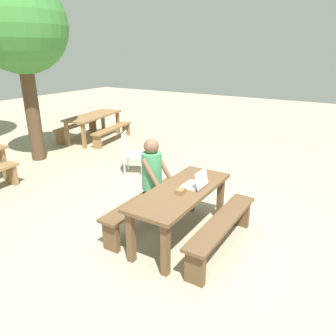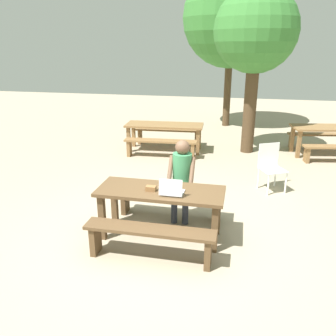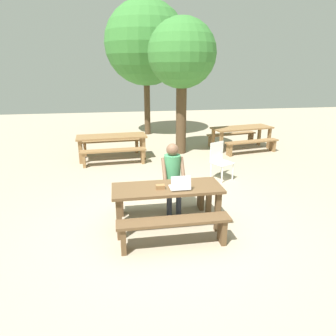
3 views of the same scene
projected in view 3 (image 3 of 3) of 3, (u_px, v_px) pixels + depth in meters
The scene contains 16 objects.
ground_plane at pixel (167, 227), 5.37m from camera, with size 30.00×30.00×0.00m, color tan.
picnic_table_front at pixel (167, 194), 5.17m from camera, with size 1.84×0.72×0.76m.
bench_near at pixel (174, 227), 4.66m from camera, with size 1.75×0.30×0.47m.
bench_far at pixel (162, 194), 5.85m from camera, with size 1.75×0.30×0.47m.
laptop at pixel (180, 186), 5.02m from camera, with size 0.33×0.29×0.25m.
small_pouch at pixel (160, 187), 5.04m from camera, with size 0.14×0.09×0.07m.
person_seated at pixel (173, 173), 5.71m from camera, with size 0.42×0.41×1.34m.
plastic_chair at pixel (220, 160), 7.58m from camera, with size 0.59×0.59×0.92m.
picnic_table_mid at pixel (112, 139), 9.18m from camera, with size 2.10×0.87×0.73m.
bench_mid_south at pixel (114, 153), 8.69m from camera, with size 1.86×0.41×0.46m.
bench_mid_north at pixel (111, 143), 9.84m from camera, with size 1.86×0.41×0.46m.
picnic_table_rear at pixel (242, 130), 10.35m from camera, with size 2.16×1.11×0.76m.
bench_rear_south at pixel (252, 144), 9.88m from camera, with size 1.88×0.62×0.42m.
bench_rear_north at pixel (231, 136), 11.01m from camera, with size 1.88×0.62×0.42m.
tree_left at pixel (146, 44), 11.82m from camera, with size 3.19×3.19×5.16m.
tree_right at pixel (182, 55), 9.13m from camera, with size 2.07×2.07×4.11m.
Camera 3 is at (-0.79, -4.71, 2.66)m, focal length 32.70 mm.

